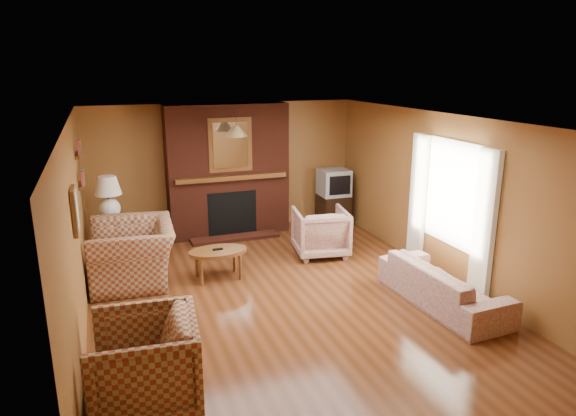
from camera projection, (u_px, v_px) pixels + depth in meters
name	position (u px, v px, depth m)	size (l,w,h in m)	color
floor	(283.00, 297.00, 6.98)	(6.50, 6.50, 0.00)	#48240F
ceiling	(283.00, 120.00, 6.34)	(6.50, 6.50, 0.00)	silver
wall_back	(225.00, 168.00, 9.60)	(6.50, 6.50, 0.00)	brown
wall_front	(433.00, 329.00, 3.72)	(6.50, 6.50, 0.00)	brown
wall_left	(76.00, 234.00, 5.83)	(6.50, 6.50, 0.00)	brown
wall_right	(444.00, 197.00, 7.49)	(6.50, 6.50, 0.00)	brown
fireplace	(228.00, 171.00, 9.36)	(2.20, 0.82, 2.40)	#4C1C10
window_right	(449.00, 205.00, 7.31)	(0.10, 1.85, 2.00)	beige
bookshelf	(81.00, 164.00, 7.44)	(0.09, 0.55, 0.71)	brown
botanical_print	(75.00, 211.00, 5.48)	(0.05, 0.40, 0.50)	brown
pendant_light	(236.00, 131.00, 8.53)	(0.36, 0.36, 0.48)	black
plaid_loveseat	(133.00, 253.00, 7.41)	(1.33, 1.16, 0.86)	maroon
plaid_armchair	(145.00, 363.00, 4.65)	(0.94, 0.97, 0.88)	maroon
floral_sofa	(443.00, 284.00, 6.71)	(1.93, 0.75, 0.56)	beige
floral_armchair	(321.00, 232.00, 8.48)	(0.84, 0.86, 0.79)	beige
coffee_table	(218.00, 253.00, 7.52)	(0.86, 0.53, 0.46)	brown
side_table	(113.00, 238.00, 8.41)	(0.49, 0.49, 0.65)	brown
table_lamp	(108.00, 195.00, 8.22)	(0.43, 0.43, 0.70)	white
tv_stand	(333.00, 210.00, 10.11)	(0.55, 0.50, 0.60)	black
crt_tv	(334.00, 182.00, 9.96)	(0.57, 0.57, 0.51)	#9EA1A5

